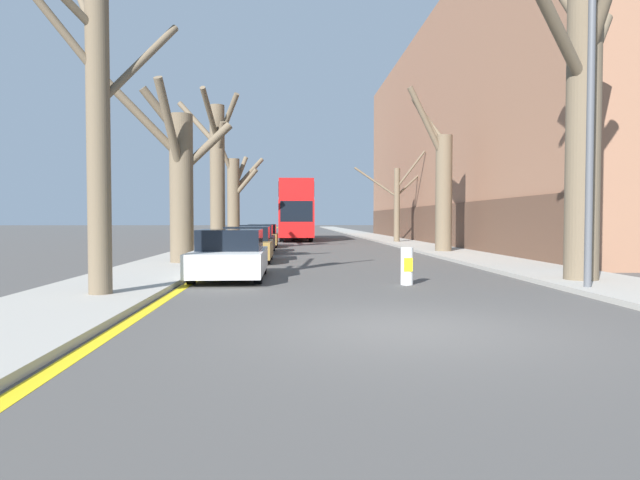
{
  "coord_description": "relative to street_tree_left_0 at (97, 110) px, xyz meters",
  "views": [
    {
      "loc": [
        -1.72,
        -8.26,
        1.62
      ],
      "look_at": [
        0.33,
        30.79,
        0.2
      ],
      "focal_mm": 32.0,
      "sensor_mm": 36.0,
      "label": 1
    }
  ],
  "objects": [
    {
      "name": "parked_car_1",
      "position": [
        2.22,
        10.28,
        -3.17
      ],
      "size": [
        1.87,
        3.98,
        1.34
      ],
      "color": "olive",
      "rests_on": "ground"
    },
    {
      "name": "parked_car_3",
      "position": [
        2.22,
        22.05,
        -3.17
      ],
      "size": [
        1.79,
        4.3,
        1.34
      ],
      "color": "olive",
      "rests_on": "ground"
    },
    {
      "name": "building_facade_right",
      "position": [
        17.88,
        27.27,
        3.6
      ],
      "size": [
        10.08,
        44.52,
        14.83
      ],
      "color": "#93664C",
      "rests_on": "ground"
    },
    {
      "name": "street_tree_left_1",
      "position": [
        -0.01,
        8.36,
        -0.71
      ],
      "size": [
        4.39,
        2.42,
        6.5
      ],
      "color": "brown",
      "rests_on": "ground"
    },
    {
      "name": "sidewalk_right",
      "position": [
        11.46,
        46.57,
        -3.74
      ],
      "size": [
        2.85,
        120.0,
        0.12
      ],
      "primitive_type": "cube",
      "color": "#A39E93",
      "rests_on": "ground"
    },
    {
      "name": "street_tree_left_0",
      "position": [
        0.0,
        0.0,
        0.0
      ],
      "size": [
        3.01,
        3.78,
        7.3
      ],
      "color": "brown",
      "rests_on": "ground"
    },
    {
      "name": "sidewalk_left",
      "position": [
        -0.29,
        46.57,
        -3.74
      ],
      "size": [
        2.85,
        120.0,
        0.12
      ],
      "primitive_type": "cube",
      "color": "#A39E93",
      "rests_on": "ground"
    },
    {
      "name": "traffic_bollard",
      "position": [
        6.75,
        2.24,
        -3.34
      ],
      "size": [
        0.31,
        0.32,
        0.93
      ],
      "color": "white",
      "rests_on": "ground"
    },
    {
      "name": "double_decker_bus",
      "position": [
        4.3,
        33.04,
        -1.27
      ],
      "size": [
        2.51,
        11.39,
        4.47
      ],
      "color": "red",
      "rests_on": "ground"
    },
    {
      "name": "ground_plane",
      "position": [
        5.58,
        -3.43,
        -3.8
      ],
      "size": [
        300.0,
        300.0,
        0.0
      ],
      "primitive_type": "plane",
      "color": "#4C4947"
    },
    {
      "name": "street_tree_left_2",
      "position": [
        0.25,
        16.7,
        0.23
      ],
      "size": [
        3.41,
        3.5,
        7.68
      ],
      "color": "brown",
      "rests_on": "ground"
    },
    {
      "name": "street_tree_right_2",
      "position": [
        11.12,
        26.63,
        -0.9
      ],
      "size": [
        5.15,
        3.03,
        6.18
      ],
      "color": "brown",
      "rests_on": "ground"
    },
    {
      "name": "lamp_post",
      "position": [
        10.37,
        0.58,
        1.08
      ],
      "size": [
        1.4,
        0.2,
        8.83
      ],
      "color": "#4C4F54",
      "rests_on": "ground"
    },
    {
      "name": "parked_car_0",
      "position": [
        2.22,
        4.0,
        -3.16
      ],
      "size": [
        1.88,
        4.29,
        1.34
      ],
      "color": "silver",
      "rests_on": "ground"
    },
    {
      "name": "kerb_line_stripe",
      "position": [
        1.31,
        46.57,
        -3.8
      ],
      "size": [
        0.24,
        120.0,
        0.01
      ],
      "primitive_type": "cube",
      "color": "yellow",
      "rests_on": "ground"
    },
    {
      "name": "parked_car_2",
      "position": [
        2.22,
        16.34,
        -3.16
      ],
      "size": [
        1.72,
        4.28,
        1.35
      ],
      "color": "black",
      "rests_on": "ground"
    },
    {
      "name": "street_tree_right_0",
      "position": [
        11.1,
        2.13,
        0.28
      ],
      "size": [
        3.31,
        2.79,
        8.13
      ],
      "color": "brown",
      "rests_on": "ground"
    },
    {
      "name": "street_tree_right_1",
      "position": [
        11.04,
        15.06,
        -0.46
      ],
      "size": [
        2.32,
        2.33,
        7.77
      ],
      "color": "brown",
      "rests_on": "ground"
    },
    {
      "name": "street_tree_left_3",
      "position": [
        0.31,
        25.15,
        -0.65
      ],
      "size": [
        3.16,
        3.12,
        7.24
      ],
      "color": "brown",
      "rests_on": "ground"
    }
  ]
}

